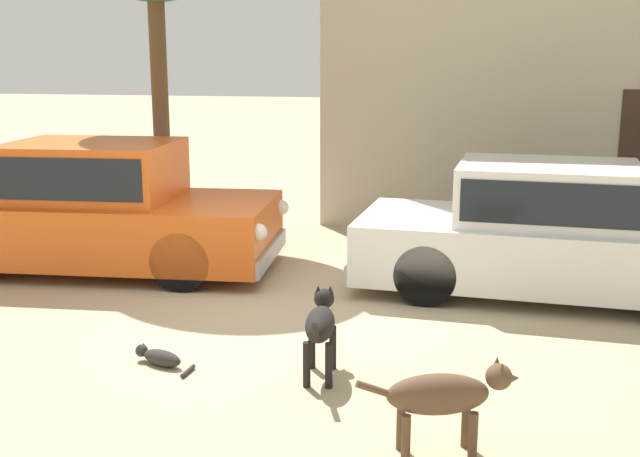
# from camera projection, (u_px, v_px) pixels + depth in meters

# --- Properties ---
(ground_plane) EXTENTS (80.00, 80.00, 0.00)m
(ground_plane) POSITION_uv_depth(u_px,v_px,m) (265.00, 319.00, 7.72)
(ground_plane) COLOR tan
(parked_sedan_nearest) EXTENTS (4.48, 2.10, 1.55)m
(parked_sedan_nearest) POSITION_uv_depth(u_px,v_px,m) (97.00, 207.00, 9.41)
(parked_sedan_nearest) COLOR #D15619
(parked_sedan_nearest) RESTS_ON ground_plane
(parked_sedan_second) EXTENTS (4.35, 2.02, 1.43)m
(parked_sedan_second) POSITION_uv_depth(u_px,v_px,m) (549.00, 230.00, 8.43)
(parked_sedan_second) COLOR silver
(parked_sedan_second) RESTS_ON ground_plane
(stray_dog_spotted) EXTENTS (1.05, 0.41, 0.65)m
(stray_dog_spotted) POSITION_uv_depth(u_px,v_px,m) (445.00, 395.00, 5.01)
(stray_dog_spotted) COLOR brown
(stray_dog_spotted) RESTS_ON ground_plane
(stray_dog_tan) EXTENTS (0.29, 0.95, 0.67)m
(stray_dog_tan) POSITION_uv_depth(u_px,v_px,m) (321.00, 324.00, 6.27)
(stray_dog_tan) COLOR black
(stray_dog_tan) RESTS_ON ground_plane
(stray_cat) EXTENTS (0.57, 0.35, 0.16)m
(stray_cat) POSITION_uv_depth(u_px,v_px,m) (160.00, 357.00, 6.55)
(stray_cat) COLOR #2D2B28
(stray_cat) RESTS_ON ground_plane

